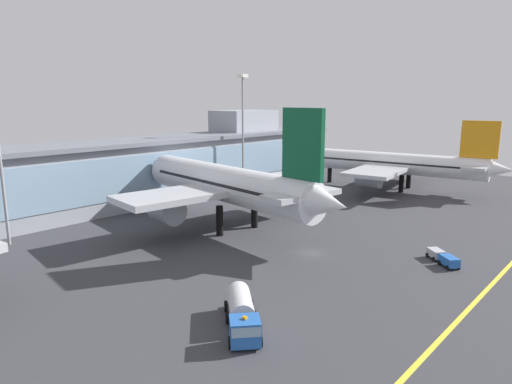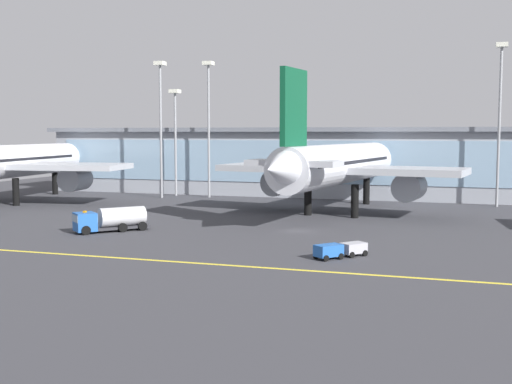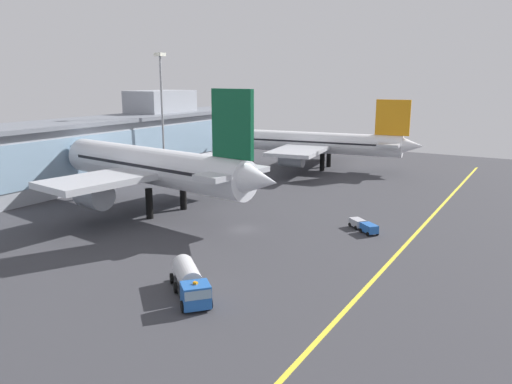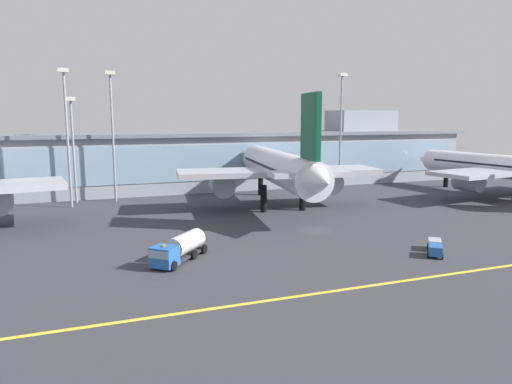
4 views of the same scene
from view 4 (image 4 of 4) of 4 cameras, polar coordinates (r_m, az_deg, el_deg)
name	(u,v)px [view 4 (image 4 of 4)]	position (r m, az deg, el deg)	size (l,w,h in m)	color
ground_plane	(317,230)	(68.46, 7.53, -4.72)	(180.00, 180.00, 0.00)	#38383D
taxiway_centreline_stripe	(418,279)	(50.85, 19.29, -10.08)	(144.00, 0.50, 0.01)	yellow
terminal_building	(235,158)	(109.00, -2.59, 4.20)	(126.22, 14.00, 18.20)	#9399A3
airliner_near_right	(279,169)	(83.62, 2.87, 2.91)	(37.32, 48.98, 19.81)	black
airliner_far_right	(512,168)	(109.10, 29.06, 2.58)	(39.58, 50.06, 16.54)	black
fuel_tanker_truck	(179,248)	(54.08, -9.53, -6.86)	(7.84, 8.36, 2.90)	black
baggage_tug_near	(435,247)	(60.56, 21.20, -6.33)	(4.77, 5.28, 1.40)	black
apron_light_mast_west	(112,118)	(94.09, -17.33, 8.69)	(1.80, 1.80, 25.06)	gray
apron_light_mast_centre	(72,133)	(95.09, -21.69, 6.82)	(1.80, 1.80, 20.18)	gray
apron_light_mast_east	(341,115)	(109.22, 10.44, 9.31)	(1.80, 1.80, 26.31)	gray
apron_light_mast_far_east	(66,118)	(90.48, -22.35, 8.38)	(1.80, 1.80, 24.95)	gray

